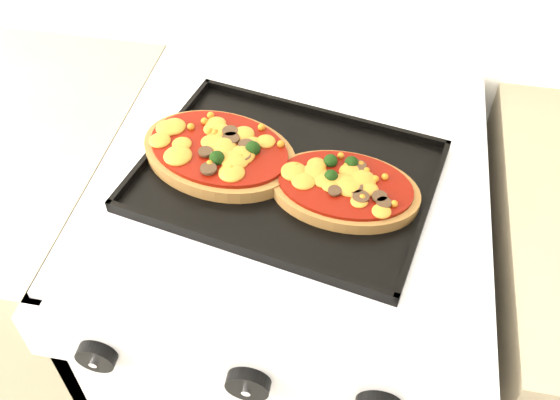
% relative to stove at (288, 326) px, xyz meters
% --- Properties ---
extents(stove, '(0.60, 0.60, 0.91)m').
position_rel_stove_xyz_m(stove, '(0.00, 0.00, 0.00)').
color(stove, silver).
rests_on(stove, floor).
extents(control_panel, '(0.60, 0.02, 0.09)m').
position_rel_stove_xyz_m(control_panel, '(0.00, -0.31, 0.40)').
color(control_panel, silver).
rests_on(control_panel, stove).
extents(knob_left, '(0.05, 0.02, 0.05)m').
position_rel_stove_xyz_m(knob_left, '(-0.19, -0.33, 0.40)').
color(knob_left, black).
rests_on(knob_left, control_panel).
extents(knob_center, '(0.06, 0.02, 0.06)m').
position_rel_stove_xyz_m(knob_center, '(0.01, -0.33, 0.40)').
color(knob_center, black).
rests_on(knob_center, control_panel).
extents(baking_tray, '(0.48, 0.39, 0.02)m').
position_rel_stove_xyz_m(baking_tray, '(-0.00, -0.03, 0.47)').
color(baking_tray, black).
rests_on(baking_tray, stove).
extents(pizza_left, '(0.28, 0.23, 0.04)m').
position_rel_stove_xyz_m(pizza_left, '(-0.11, -0.01, 0.48)').
color(pizza_left, brown).
rests_on(pizza_left, baking_tray).
extents(pizza_right, '(0.23, 0.16, 0.03)m').
position_rel_stove_xyz_m(pizza_right, '(0.09, -0.05, 0.48)').
color(pizza_right, brown).
rests_on(pizza_right, baking_tray).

